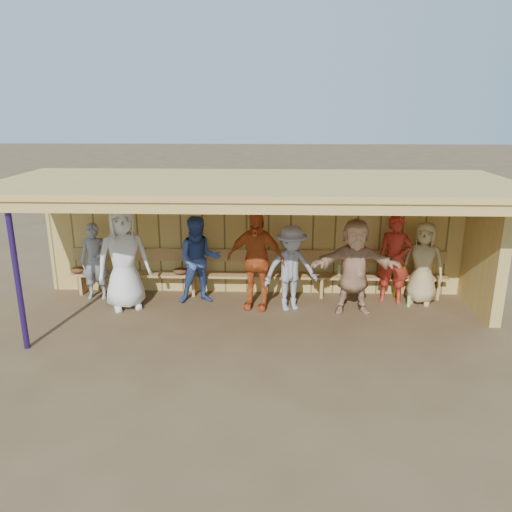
{
  "coord_description": "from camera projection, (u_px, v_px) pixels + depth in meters",
  "views": [
    {
      "loc": [
        0.32,
        -8.48,
        3.69
      ],
      "look_at": [
        0.0,
        0.35,
        1.05
      ],
      "focal_mm": 35.0,
      "sensor_mm": 36.0,
      "label": 1
    }
  ],
  "objects": [
    {
      "name": "dugout_equipment",
      "position": [
        223.0,
        273.0,
        10.02
      ],
      "size": [
        7.22,
        0.62,
        0.8
      ],
      "color": "gold",
      "rests_on": "ground"
    },
    {
      "name": "player_h",
      "position": [
        423.0,
        263.0,
        9.6
      ],
      "size": [
        0.93,
        0.79,
        1.62
      ],
      "primitive_type": "imported",
      "rotation": [
        0.0,
        0.0,
        -0.41
      ],
      "color": "tan",
      "rests_on": "ground"
    },
    {
      "name": "player_e",
      "position": [
        291.0,
        268.0,
        9.29
      ],
      "size": [
        1.19,
        0.92,
        1.63
      ],
      "primitive_type": "imported",
      "rotation": [
        0.0,
        0.0,
        0.34
      ],
      "color": "#93929A",
      "rests_on": "ground"
    },
    {
      "name": "player_d",
      "position": [
        256.0,
        260.0,
        9.31
      ],
      "size": [
        1.18,
        0.69,
        1.89
      ],
      "primitive_type": "imported",
      "rotation": [
        0.0,
        0.0,
        -0.22
      ],
      "color": "#CA5520",
      "rests_on": "ground"
    },
    {
      "name": "player_a",
      "position": [
        95.0,
        261.0,
        9.86
      ],
      "size": [
        0.58,
        0.4,
        1.54
      ],
      "primitive_type": "imported",
      "rotation": [
        0.0,
        0.0,
        0.05
      ],
      "color": "gray",
      "rests_on": "ground"
    },
    {
      "name": "ground",
      "position": [
        255.0,
        316.0,
        9.19
      ],
      "size": [
        90.0,
        90.0,
        0.0
      ],
      "primitive_type": "plane",
      "color": "brown",
      "rests_on": "ground"
    },
    {
      "name": "player_g",
      "position": [
        394.0,
        260.0,
        9.63
      ],
      "size": [
        0.72,
        0.56,
        1.74
      ],
      "primitive_type": "imported",
      "rotation": [
        0.0,
        0.0,
        -0.25
      ],
      "color": "red",
      "rests_on": "ground"
    },
    {
      "name": "dugout_structure",
      "position": [
        277.0,
        218.0,
        9.35
      ],
      "size": [
        8.8,
        3.2,
        2.5
      ],
      "color": "tan",
      "rests_on": "ground"
    },
    {
      "name": "player_f",
      "position": [
        354.0,
        266.0,
        9.14
      ],
      "size": [
        1.67,
        0.57,
        1.78
      ],
      "primitive_type": "imported",
      "rotation": [
        0.0,
        0.0,
        0.03
      ],
      "color": "tan",
      "rests_on": "ground"
    },
    {
      "name": "player_b",
      "position": [
        124.0,
        258.0,
        9.32
      ],
      "size": [
        1.14,
        0.97,
        1.97
      ],
      "primitive_type": "imported",
      "rotation": [
        0.0,
        0.0,
        0.43
      ],
      "color": "white",
      "rests_on": "ground"
    },
    {
      "name": "player_c",
      "position": [
        199.0,
        260.0,
        9.62
      ],
      "size": [
        0.95,
        0.81,
        1.72
      ],
      "primitive_type": "imported",
      "rotation": [
        0.0,
        0.0,
        0.21
      ],
      "color": "#364F95",
      "rests_on": "ground"
    },
    {
      "name": "bench",
      "position": [
        257.0,
        270.0,
        10.11
      ],
      "size": [
        7.6,
        0.34,
        0.93
      ],
      "color": "tan",
      "rests_on": "ground"
    }
  ]
}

